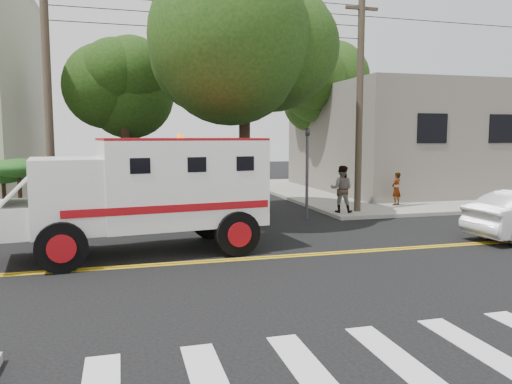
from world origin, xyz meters
name	(u,v)px	position (x,y,z in m)	size (l,w,h in m)	color
ground	(249,259)	(0.00, 0.00, 0.00)	(100.00, 100.00, 0.00)	black
sidewalk_ne	(411,190)	(13.50, 13.50, 0.07)	(17.00, 17.00, 0.15)	gray
building_right	(430,138)	(15.00, 14.00, 3.15)	(14.00, 12.00, 6.00)	slate
utility_pole_left	(48,101)	(-5.60, 6.00, 4.50)	(0.28, 0.28, 9.00)	#382D23
utility_pole_right	(360,106)	(6.30, 6.20, 4.50)	(0.28, 0.28, 9.00)	#382D23
tree_main	(257,33)	(1.94, 6.21, 7.20)	(6.08, 5.70, 9.85)	black
tree_left	(131,84)	(-2.68, 11.79, 5.73)	(4.48, 4.20, 7.70)	black
tree_right	(325,89)	(8.84, 15.77, 6.09)	(4.80, 4.50, 8.20)	black
traffic_signal	(307,163)	(3.80, 5.60, 2.23)	(0.15, 0.18, 3.60)	#3F3F42
accessibility_sign	(35,191)	(-6.20, 6.17, 1.37)	(0.45, 0.10, 2.02)	#3F3F42
armored_truck	(149,188)	(-2.52, 1.44, 1.84)	(7.35, 3.58, 3.23)	white
pedestrian_a	(396,189)	(8.86, 7.43, 0.90)	(0.54, 0.36, 1.49)	gray
pedestrian_b	(342,189)	(5.50, 6.06, 1.12)	(0.94, 0.73, 1.94)	gray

